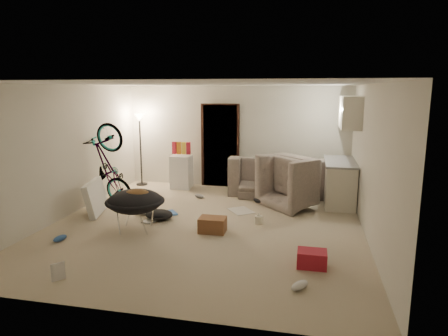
% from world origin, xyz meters
% --- Properties ---
extents(floor, '(5.50, 6.00, 0.02)m').
position_xyz_m(floor, '(0.00, 0.00, -0.01)').
color(floor, '#B9A98E').
rests_on(floor, ground).
extents(ceiling, '(5.50, 6.00, 0.02)m').
position_xyz_m(ceiling, '(0.00, 0.00, 2.51)').
color(ceiling, white).
rests_on(ceiling, wall_back).
extents(wall_back, '(5.50, 0.02, 2.50)m').
position_xyz_m(wall_back, '(0.00, 3.01, 1.25)').
color(wall_back, beige).
rests_on(wall_back, floor).
extents(wall_front, '(5.50, 0.02, 2.50)m').
position_xyz_m(wall_front, '(0.00, -3.01, 1.25)').
color(wall_front, beige).
rests_on(wall_front, floor).
extents(wall_left, '(0.02, 6.00, 2.50)m').
position_xyz_m(wall_left, '(-2.76, 0.00, 1.25)').
color(wall_left, beige).
rests_on(wall_left, floor).
extents(wall_right, '(0.02, 6.00, 2.50)m').
position_xyz_m(wall_right, '(2.76, 0.00, 1.25)').
color(wall_right, beige).
rests_on(wall_right, floor).
extents(doorway, '(0.85, 0.10, 2.04)m').
position_xyz_m(doorway, '(-0.40, 2.97, 1.02)').
color(doorway, black).
rests_on(doorway, floor).
extents(door_trim, '(0.97, 0.04, 2.10)m').
position_xyz_m(door_trim, '(-0.40, 2.94, 1.02)').
color(door_trim, black).
rests_on(door_trim, floor).
extents(floor_lamp, '(0.28, 0.28, 1.81)m').
position_xyz_m(floor_lamp, '(-2.40, 2.65, 1.31)').
color(floor_lamp, black).
rests_on(floor_lamp, floor).
extents(kitchen_counter, '(0.60, 1.50, 0.88)m').
position_xyz_m(kitchen_counter, '(2.43, 2.00, 0.44)').
color(kitchen_counter, beige).
rests_on(kitchen_counter, floor).
extents(counter_top, '(0.64, 1.54, 0.04)m').
position_xyz_m(counter_top, '(2.43, 2.00, 0.90)').
color(counter_top, gray).
rests_on(counter_top, kitchen_counter).
extents(kitchen_uppers, '(0.38, 1.40, 0.65)m').
position_xyz_m(kitchen_uppers, '(2.56, 2.00, 1.95)').
color(kitchen_uppers, beige).
rests_on(kitchen_uppers, wall_right).
extents(sofa, '(2.31, 0.98, 0.66)m').
position_xyz_m(sofa, '(1.11, 2.45, 0.33)').
color(sofa, '#343B35').
rests_on(sofa, floor).
extents(armchair, '(1.59, 1.60, 0.78)m').
position_xyz_m(armchair, '(1.64, 1.71, 0.39)').
color(armchair, '#343B35').
rests_on(armchair, floor).
extents(bicycle, '(1.89, 1.05, 1.03)m').
position_xyz_m(bicycle, '(-2.30, 0.78, 0.47)').
color(bicycle, black).
rests_on(bicycle, floor).
extents(book_asset, '(0.30, 0.29, 0.02)m').
position_xyz_m(book_asset, '(-1.36, -2.55, 0.01)').
color(book_asset, '#A9192A').
rests_on(book_asset, floor).
extents(mini_fridge, '(0.49, 0.49, 0.82)m').
position_xyz_m(mini_fridge, '(-1.29, 2.55, 0.41)').
color(mini_fridge, white).
rests_on(mini_fridge, floor).
extents(snack_box_0, '(0.11, 0.09, 0.30)m').
position_xyz_m(snack_box_0, '(-1.46, 2.55, 1.00)').
color(snack_box_0, '#A9192A').
rests_on(snack_box_0, mini_fridge).
extents(snack_box_1, '(0.11, 0.08, 0.30)m').
position_xyz_m(snack_box_1, '(-1.34, 2.55, 1.00)').
color(snack_box_1, orange).
rests_on(snack_box_1, mini_fridge).
extents(snack_box_2, '(0.11, 0.09, 0.30)m').
position_xyz_m(snack_box_2, '(-1.22, 2.55, 1.00)').
color(snack_box_2, gold).
rests_on(snack_box_2, mini_fridge).
extents(snack_box_3, '(0.11, 0.09, 0.30)m').
position_xyz_m(snack_box_3, '(-1.10, 2.55, 1.00)').
color(snack_box_3, '#A9192A').
rests_on(snack_box_3, mini_fridge).
extents(saucer_chair, '(1.01, 1.01, 0.72)m').
position_xyz_m(saucer_chair, '(-1.12, -0.53, 0.43)').
color(saucer_chair, silver).
rests_on(saucer_chair, floor).
extents(hoodie, '(0.58, 0.53, 0.22)m').
position_xyz_m(hoodie, '(-1.07, -0.56, 0.63)').
color(hoodie, brown).
rests_on(hoodie, saucer_chair).
extents(sofa_drape, '(0.64, 0.56, 0.28)m').
position_xyz_m(sofa_drape, '(0.16, 2.45, 0.54)').
color(sofa_drape, black).
rests_on(sofa_drape, sofa).
extents(tv_box, '(0.49, 1.01, 0.66)m').
position_xyz_m(tv_box, '(-2.30, 0.21, 0.32)').
color(tv_box, silver).
rests_on(tv_box, floor).
extents(drink_case_a, '(0.46, 0.33, 0.26)m').
position_xyz_m(drink_case_a, '(0.21, -0.34, 0.13)').
color(drink_case_a, brown).
rests_on(drink_case_a, floor).
extents(drink_case_b, '(0.40, 0.30, 0.23)m').
position_xyz_m(drink_case_b, '(1.87, -1.38, 0.12)').
color(drink_case_b, '#A9192A').
rests_on(drink_case_b, floor).
extents(juicer, '(0.15, 0.15, 0.21)m').
position_xyz_m(juicer, '(0.93, 0.25, 0.09)').
color(juicer, white).
rests_on(juicer, floor).
extents(newspaper, '(0.64, 0.66, 0.01)m').
position_xyz_m(newspaper, '(0.48, 0.97, 0.00)').
color(newspaper, beige).
rests_on(newspaper, floor).
extents(book_blue, '(0.38, 0.40, 0.03)m').
position_xyz_m(book_blue, '(-0.87, 0.48, 0.02)').
color(book_blue, '#2F5BAA').
rests_on(book_blue, floor).
extents(book_white, '(0.24, 0.29, 0.02)m').
position_xyz_m(book_white, '(-1.07, -0.06, 0.01)').
color(book_white, silver).
rests_on(book_white, floor).
extents(shoe_0, '(0.29, 0.19, 0.10)m').
position_xyz_m(shoe_0, '(0.14, 2.55, 0.05)').
color(shoe_0, '#2F5BAA').
rests_on(shoe_0, floor).
extents(shoe_1, '(0.27, 0.19, 0.09)m').
position_xyz_m(shoe_1, '(-0.60, 1.71, 0.05)').
color(shoe_1, slate).
rests_on(shoe_1, floor).
extents(shoe_2, '(0.17, 0.27, 0.09)m').
position_xyz_m(shoe_2, '(-2.10, -1.27, 0.05)').
color(shoe_2, '#2F5BAA').
rests_on(shoe_2, floor).
extents(shoe_4, '(0.27, 0.30, 0.11)m').
position_xyz_m(shoe_4, '(1.73, -2.06, 0.05)').
color(shoe_4, white).
rests_on(shoe_4, floor).
extents(clothes_lump_a, '(0.62, 0.56, 0.17)m').
position_xyz_m(clothes_lump_a, '(-0.95, 0.13, 0.09)').
color(clothes_lump_a, black).
rests_on(clothes_lump_a, floor).
extents(clothes_lump_b, '(0.55, 0.52, 0.14)m').
position_xyz_m(clothes_lump_b, '(0.86, 1.65, 0.07)').
color(clothes_lump_b, black).
rests_on(clothes_lump_b, floor).
extents(clothes_lump_c, '(0.47, 0.44, 0.12)m').
position_xyz_m(clothes_lump_c, '(-1.34, 0.37, 0.06)').
color(clothes_lump_c, silver).
rests_on(clothes_lump_c, floor).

